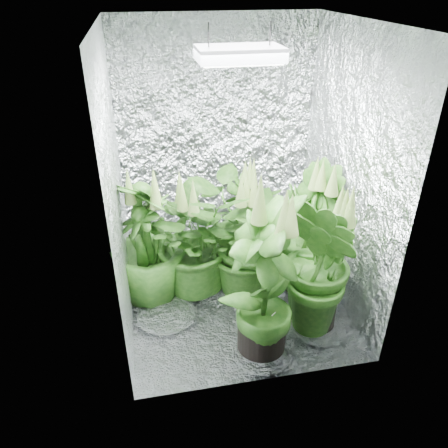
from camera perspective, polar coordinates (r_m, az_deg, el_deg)
ground at (r=3.50m, az=1.49°, el=-9.78°), size 1.60×1.60×0.00m
walls at (r=2.96m, az=1.75°, el=5.27°), size 1.62×1.62×2.00m
ceiling at (r=2.70m, az=2.10°, el=24.93°), size 1.60×1.60×0.01m
grow_lamp at (r=2.72m, az=2.03°, el=21.28°), size 0.50×0.30×0.22m
plant_a at (r=3.34m, az=-3.53°, el=-1.90°), size 0.83×0.83×1.01m
plant_b at (r=3.75m, az=2.33°, el=1.04°), size 0.61×0.61×0.92m
plant_c at (r=3.40m, az=10.82°, el=-1.08°), size 0.67×0.67×1.12m
plant_d at (r=3.27m, az=-10.00°, el=-2.28°), size 0.80×0.80×1.10m
plant_e at (r=3.29m, az=3.28°, el=-2.12°), size 1.10×1.10×1.04m
plant_f at (r=2.73m, az=5.32°, el=-7.45°), size 0.74×0.74×1.27m
plant_g at (r=3.01m, az=12.50°, el=-5.32°), size 0.62×0.62×1.15m
circulation_fan at (r=3.74m, az=9.41°, el=-4.07°), size 0.22×0.32×0.40m
plant_label at (r=2.90m, az=6.58°, el=-12.16°), size 0.05×0.04×0.07m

